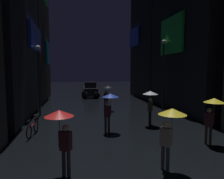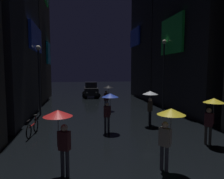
% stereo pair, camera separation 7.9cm
% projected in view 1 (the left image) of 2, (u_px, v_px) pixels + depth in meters
% --- Properties ---
extents(building_left_far, '(4.25, 8.43, 16.35)m').
position_uv_depth(building_left_far, '(26.00, 27.00, 22.09)').
color(building_left_far, '#2D2826').
rests_on(building_left_far, ground).
extents(pedestrian_near_crossing_black, '(0.90, 0.90, 2.12)m').
position_uv_depth(pedestrian_near_crossing_black, '(107.00, 91.00, 16.68)').
color(pedestrian_near_crossing_black, black).
rests_on(pedestrian_near_crossing_black, ground).
extents(pedestrian_far_right_blue, '(0.90, 0.90, 2.12)m').
position_uv_depth(pedestrian_far_right_blue, '(109.00, 102.00, 10.70)').
color(pedestrian_far_right_blue, '#2D2D38').
rests_on(pedestrian_far_right_blue, ground).
extents(pedestrian_foreground_right_yellow, '(0.90, 0.90, 2.12)m').
position_uv_depth(pedestrian_foreground_right_yellow, '(212.00, 108.00, 8.88)').
color(pedestrian_foreground_right_yellow, '#38332D').
rests_on(pedestrian_foreground_right_yellow, ground).
extents(pedestrian_midstreet_left_clear, '(0.90, 0.90, 2.12)m').
position_uv_depth(pedestrian_midstreet_left_clear, '(150.00, 98.00, 12.10)').
color(pedestrian_midstreet_left_clear, black).
rests_on(pedestrian_midstreet_left_clear, ground).
extents(pedestrian_foreground_left_yellow, '(0.90, 0.90, 2.12)m').
position_uv_depth(pedestrian_foreground_left_yellow, '(170.00, 122.00, 6.46)').
color(pedestrian_foreground_left_yellow, '#2D2D38').
rests_on(pedestrian_foreground_left_yellow, ground).
extents(pedestrian_midstreet_centre_red, '(0.90, 0.90, 2.12)m').
position_uv_depth(pedestrian_midstreet_centre_red, '(61.00, 124.00, 6.17)').
color(pedestrian_midstreet_centre_red, '#2D2D38').
rests_on(pedestrian_midstreet_centre_red, ground).
extents(bicycle_parked_at_storefront, '(0.28, 1.81, 0.96)m').
position_uv_depth(bicycle_parked_at_storefront, '(33.00, 128.00, 10.27)').
color(bicycle_parked_at_storefront, black).
rests_on(bicycle_parked_at_storefront, ground).
extents(car_distant, '(2.38, 4.21, 1.92)m').
position_uv_depth(car_distant, '(90.00, 90.00, 25.74)').
color(car_distant, black).
rests_on(car_distant, ground).
extents(streetlamp_left_far, '(0.36, 0.36, 5.20)m').
position_uv_depth(streetlamp_left_far, '(39.00, 72.00, 14.79)').
color(streetlamp_left_far, '#2D2D33').
rests_on(streetlamp_left_far, ground).
extents(streetlamp_right_far, '(0.36, 0.36, 5.92)m').
position_uv_depth(streetlamp_right_far, '(163.00, 67.00, 16.82)').
color(streetlamp_right_far, '#2D2D33').
rests_on(streetlamp_right_far, ground).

